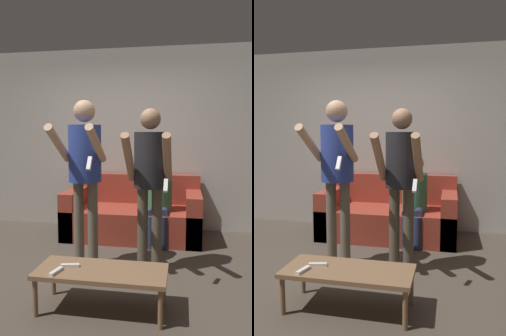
# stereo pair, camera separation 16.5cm
# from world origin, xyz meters

# --- Properties ---
(ground_plane) EXTENTS (14.00, 14.00, 0.00)m
(ground_plane) POSITION_xyz_m (0.00, 0.00, 0.00)
(ground_plane) COLOR #4C4238
(wall_back) EXTENTS (6.40, 0.06, 2.70)m
(wall_back) POSITION_xyz_m (0.00, 1.89, 1.35)
(wall_back) COLOR #B7B2A8
(wall_back) RESTS_ON ground_plane
(couch) EXTENTS (1.85, 0.88, 0.84)m
(couch) POSITION_xyz_m (0.24, 1.43, 0.29)
(couch) COLOR #9E3828
(couch) RESTS_ON ground_plane
(person_standing_left) EXTENTS (0.47, 0.72, 1.79)m
(person_standing_left) POSITION_xyz_m (-0.10, 0.28, 1.13)
(person_standing_left) COLOR #6B6051
(person_standing_left) RESTS_ON ground_plane
(person_standing_right) EXTENTS (0.45, 0.67, 1.69)m
(person_standing_right) POSITION_xyz_m (0.59, 0.28, 1.06)
(person_standing_right) COLOR brown
(person_standing_right) RESTS_ON ground_plane
(person_seated) EXTENTS (0.33, 0.54, 1.17)m
(person_seated) POSITION_xyz_m (0.62, 1.23, 0.65)
(person_seated) COLOR #282D47
(person_seated) RESTS_ON ground_plane
(coffee_table) EXTENTS (1.06, 0.45, 0.34)m
(coffee_table) POSITION_xyz_m (0.28, -0.55, 0.31)
(coffee_table) COLOR #846042
(coffee_table) RESTS_ON ground_plane
(remote_near) EXTENTS (0.07, 0.15, 0.02)m
(remote_near) POSITION_xyz_m (-0.05, -0.68, 0.36)
(remote_near) COLOR white
(remote_near) RESTS_ON coffee_table
(remote_far) EXTENTS (0.15, 0.07, 0.02)m
(remote_far) POSITION_xyz_m (0.02, -0.55, 0.36)
(remote_far) COLOR white
(remote_far) RESTS_ON coffee_table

